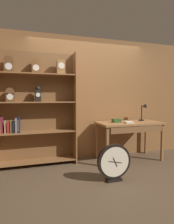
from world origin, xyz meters
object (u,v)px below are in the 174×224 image
Objects in this scene: open_repair_manual at (129,122)px; round_clock_large at (114,162)px; bookshelf at (34,108)px; toolbox_small at (117,121)px; desk_lamp at (144,109)px; workbench at (130,127)px.

open_repair_manual reaches higher than round_clock_large.
bookshelf is at bearing 135.38° from round_clock_large.
round_clock_large is (-0.70, -0.77, -0.52)m from open_repair_manual.
open_repair_manual is at bearing 47.59° from round_clock_large.
toolbox_small is at bearing 159.24° from open_repair_manual.
open_repair_manual is (1.86, -0.37, -0.31)m from bookshelf.
open_repair_manual is at bearing -11.19° from bookshelf.
round_clock_large is at bearing -118.16° from toolbox_small.
bookshelf is 2.37m from desk_lamp.
toolbox_small is 0.26m from open_repair_manual.
workbench is 6.14× the size of open_repair_manual.
desk_lamp is at bearing 39.61° from round_clock_large.
open_repair_manual is at bearing -36.32° from toolbox_small.
bookshelf is 5.44× the size of desk_lamp.
desk_lamp reaches higher than workbench.
bookshelf reaches higher than desk_lamp.
desk_lamp is at bearing 40.07° from open_repair_manual.
toolbox_small reaches higher than workbench.
bookshelf is 1.92m from open_repair_manual.
open_repair_manual is (-0.07, -0.09, 0.10)m from workbench.
bookshelf is 1.69m from toolbox_small.
bookshelf is 1.99m from workbench.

